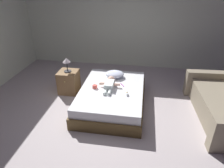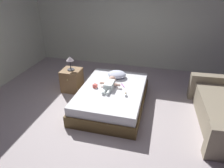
{
  "view_description": "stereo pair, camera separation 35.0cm",
  "coord_description": "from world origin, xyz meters",
  "px_view_note": "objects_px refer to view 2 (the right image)",
  "views": [
    {
      "loc": [
        0.64,
        -3.08,
        2.54
      ],
      "look_at": [
        0.04,
        0.63,
        0.53
      ],
      "focal_mm": 32.76,
      "sensor_mm": 36.0,
      "label": 1
    },
    {
      "loc": [
        0.98,
        -3.01,
        2.54
      ],
      "look_at": [
        0.04,
        0.63,
        0.53
      ],
      "focal_mm": 32.76,
      "sensor_mm": 36.0,
      "label": 2
    }
  ],
  "objects_px": {
    "nightstand": "(72,80)",
    "baby_bottle": "(126,94)",
    "bed": "(112,97)",
    "baby": "(110,84)",
    "lamp": "(70,60)",
    "toothbrush": "(123,85)",
    "pillow": "(117,74)",
    "toy_block": "(95,86)"
  },
  "relations": [
    {
      "from": "baby",
      "to": "toy_block",
      "type": "height_order",
      "value": "baby"
    },
    {
      "from": "baby_bottle",
      "to": "lamp",
      "type": "bearing_deg",
      "value": 156.55
    },
    {
      "from": "nightstand",
      "to": "baby",
      "type": "bearing_deg",
      "value": -19.2
    },
    {
      "from": "pillow",
      "to": "baby_bottle",
      "type": "height_order",
      "value": "pillow"
    },
    {
      "from": "bed",
      "to": "baby",
      "type": "distance_m",
      "value": 0.3
    },
    {
      "from": "bed",
      "to": "baby",
      "type": "bearing_deg",
      "value": 138.46
    },
    {
      "from": "nightstand",
      "to": "pillow",
      "type": "bearing_deg",
      "value": 5.88
    },
    {
      "from": "pillow",
      "to": "toothbrush",
      "type": "bearing_deg",
      "value": -59.37
    },
    {
      "from": "toothbrush",
      "to": "pillow",
      "type": "bearing_deg",
      "value": 120.63
    },
    {
      "from": "baby",
      "to": "lamp",
      "type": "height_order",
      "value": "lamp"
    },
    {
      "from": "bed",
      "to": "toothbrush",
      "type": "relative_size",
      "value": 12.88
    },
    {
      "from": "baby",
      "to": "lamp",
      "type": "bearing_deg",
      "value": 160.79
    },
    {
      "from": "lamp",
      "to": "baby_bottle",
      "type": "relative_size",
      "value": 2.72
    },
    {
      "from": "bed",
      "to": "toothbrush",
      "type": "distance_m",
      "value": 0.34
    },
    {
      "from": "toothbrush",
      "to": "baby_bottle",
      "type": "relative_size",
      "value": 1.2
    },
    {
      "from": "baby",
      "to": "toy_block",
      "type": "distance_m",
      "value": 0.32
    },
    {
      "from": "pillow",
      "to": "baby_bottle",
      "type": "bearing_deg",
      "value": -64.48
    },
    {
      "from": "toy_block",
      "to": "baby_bottle",
      "type": "distance_m",
      "value": 0.71
    },
    {
      "from": "toothbrush",
      "to": "baby_bottle",
      "type": "xyz_separation_m",
      "value": [
        0.14,
        -0.38,
        0.02
      ]
    },
    {
      "from": "pillow",
      "to": "baby_bottle",
      "type": "xyz_separation_m",
      "value": [
        0.36,
        -0.75,
        -0.05
      ]
    },
    {
      "from": "nightstand",
      "to": "lamp",
      "type": "height_order",
      "value": "lamp"
    },
    {
      "from": "bed",
      "to": "toy_block",
      "type": "distance_m",
      "value": 0.44
    },
    {
      "from": "baby",
      "to": "baby_bottle",
      "type": "relative_size",
      "value": 5.06
    },
    {
      "from": "lamp",
      "to": "baby_bottle",
      "type": "distance_m",
      "value": 1.62
    },
    {
      "from": "nightstand",
      "to": "lamp",
      "type": "xyz_separation_m",
      "value": [
        0.0,
        0.0,
        0.51
      ]
    },
    {
      "from": "toothbrush",
      "to": "baby_bottle",
      "type": "distance_m",
      "value": 0.41
    },
    {
      "from": "toothbrush",
      "to": "nightstand",
      "type": "height_order",
      "value": "nightstand"
    },
    {
      "from": "toy_block",
      "to": "nightstand",
      "type": "bearing_deg",
      "value": 147.82
    },
    {
      "from": "bed",
      "to": "toy_block",
      "type": "relative_size",
      "value": 20.37
    },
    {
      "from": "pillow",
      "to": "baby",
      "type": "xyz_separation_m",
      "value": [
        -0.04,
        -0.48,
        -0.01
      ]
    },
    {
      "from": "nightstand",
      "to": "baby_bottle",
      "type": "distance_m",
      "value": 1.6
    },
    {
      "from": "lamp",
      "to": "toy_block",
      "type": "height_order",
      "value": "lamp"
    },
    {
      "from": "nightstand",
      "to": "baby_bottle",
      "type": "xyz_separation_m",
      "value": [
        1.46,
        -0.63,
        0.18
      ]
    },
    {
      "from": "nightstand",
      "to": "baby_bottle",
      "type": "relative_size",
      "value": 4.34
    },
    {
      "from": "baby",
      "to": "nightstand",
      "type": "relative_size",
      "value": 1.17
    },
    {
      "from": "toothbrush",
      "to": "toy_block",
      "type": "xyz_separation_m",
      "value": [
        -0.55,
        -0.23,
        0.03
      ]
    },
    {
      "from": "pillow",
      "to": "nightstand",
      "type": "distance_m",
      "value": 1.13
    },
    {
      "from": "bed",
      "to": "nightstand",
      "type": "height_order",
      "value": "nightstand"
    },
    {
      "from": "baby",
      "to": "toy_block",
      "type": "relative_size",
      "value": 6.65
    },
    {
      "from": "bed",
      "to": "baby",
      "type": "relative_size",
      "value": 3.06
    },
    {
      "from": "nightstand",
      "to": "baby_bottle",
      "type": "bearing_deg",
      "value": -23.44
    },
    {
      "from": "bed",
      "to": "nightstand",
      "type": "distance_m",
      "value": 1.2
    }
  ]
}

